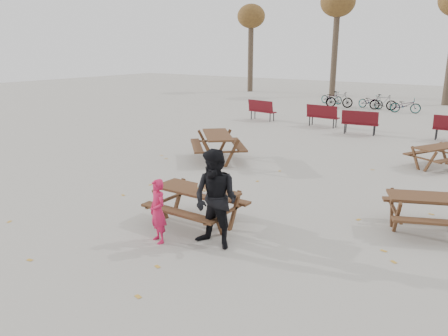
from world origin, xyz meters
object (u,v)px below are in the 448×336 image
Objects in this scene: soda_bottle at (199,188)px; adult at (216,199)px; picnic_table_far at (437,157)px; main_picnic_table at (197,198)px; picnic_table_north at (218,147)px; food_tray at (204,192)px; picnic_table_east at (433,214)px; child at (158,211)px.

adult is at bearing -34.28° from soda_bottle.
soda_bottle is at bearing -174.74° from picnic_table_far.
adult is at bearing -33.76° from main_picnic_table.
picnic_table_north is 6.85m from picnic_table_far.
adult reaches higher than main_picnic_table.
food_tray is 0.11× the size of picnic_table_far.
picnic_table_east is at bearing 30.01° from main_picnic_table.
food_tray is at bearing 92.19° from child.
soda_bottle reaches higher than picnic_table_far.
main_picnic_table is at bearing 144.82° from adult.
main_picnic_table is 1.19m from adult.
soda_bottle is 4.73m from picnic_table_east.
picnic_table_east reaches higher than picnic_table_far.
child is at bearing -109.20° from food_tray.
child is (-0.07, -1.10, 0.04)m from main_picnic_table.
main_picnic_table reaches higher than picnic_table_far.
child is (-0.20, -1.02, -0.23)m from soda_bottle.
child reaches higher than food_tray.
main_picnic_table is 4.78m from picnic_table_east.
child reaches higher than picnic_table_north.
child is 0.61× the size of picnic_table_north.
picnic_table_far is (2.38, 8.36, -0.58)m from adult.
soda_bottle is 0.10× the size of picnic_table_east.
main_picnic_table is 0.30m from soda_bottle.
soda_bottle is 5.54m from picnic_table_north.
food_tray is 8.43m from picnic_table_far.
soda_bottle is 0.11× the size of picnic_table_far.
picnic_table_east is (3.86, 2.50, -0.42)m from food_tray.
soda_bottle is 0.99m from adult.
food_tray is 1.06m from child.
picnic_table_north is at bearing 121.73° from soda_bottle.
adult is 6.46m from picnic_table_north.
food_tray is at bearing -22.28° from main_picnic_table.
child is 9.46m from picnic_table_far.
picnic_table_east is 0.85× the size of picnic_table_north.
picnic_table_north is (-6.91, 2.23, 0.06)m from picnic_table_east.
main_picnic_table is at bearing 157.72° from food_tray.
child reaches higher than picnic_table_far.
child is at bearing -164.10° from picnic_table_east.
main_picnic_table is at bearing -175.80° from picnic_table_far.
picnic_table_north is (-2.70, 5.71, -0.18)m from child.
main_picnic_table is at bearing -11.40° from picnic_table_north.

